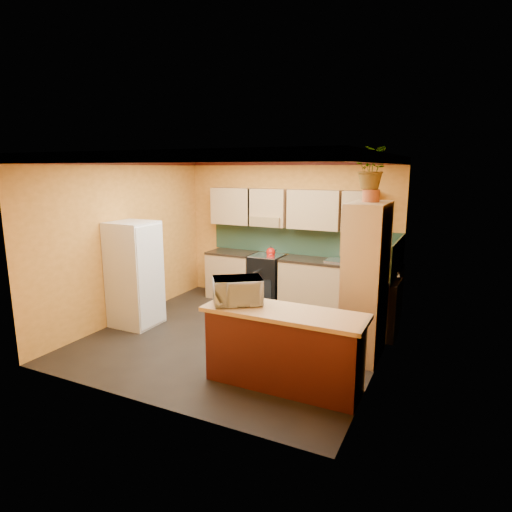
{
  "coord_description": "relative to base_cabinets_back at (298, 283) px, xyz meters",
  "views": [
    {
      "loc": [
        2.93,
        -5.41,
        2.53
      ],
      "look_at": [
        0.1,
        0.45,
        1.19
      ],
      "focal_mm": 30.0,
      "sensor_mm": 36.0,
      "label": 1
    }
  ],
  "objects": [
    {
      "name": "stove",
      "position": [
        -0.62,
        -0.0,
        0.02
      ],
      "size": [
        0.58,
        0.58,
        0.91
      ],
      "primitive_type": "cube",
      "color": "black",
      "rests_on": "ground"
    },
    {
      "name": "microwave",
      "position": [
        0.28,
        -2.87,
        0.65
      ],
      "size": [
        0.69,
        0.65,
        0.32
      ],
      "primitive_type": "imported",
      "rotation": [
        0.0,
        0.0,
        0.61
      ],
      "color": "silver",
      "rests_on": "bar_top"
    },
    {
      "name": "kettle",
      "position": [
        -0.53,
        -0.05,
        0.56
      ],
      "size": [
        0.22,
        0.22,
        0.18
      ],
      "primitive_type": null,
      "rotation": [
        0.0,
        0.0,
        -0.42
      ],
      "color": "#B7150C",
      "rests_on": "stove"
    },
    {
      "name": "pantry",
      "position": [
        1.55,
        -1.61,
        0.61
      ],
      "size": [
        0.48,
        0.9,
        2.1
      ],
      "primitive_type": "cube",
      "color": "tan",
      "rests_on": "ground"
    },
    {
      "name": "fern_pot",
      "position": [
        1.55,
        -1.56,
        1.74
      ],
      "size": [
        0.22,
        0.22,
        0.16
      ],
      "primitive_type": "cylinder",
      "color": "#9E4A26",
      "rests_on": "pantry"
    },
    {
      "name": "sink",
      "position": [
        0.77,
        0.0,
        0.5
      ],
      "size": [
        0.48,
        0.4,
        0.03
      ],
      "primitive_type": "cube",
      "color": "silver",
      "rests_on": "countertop_back"
    },
    {
      "name": "countertop_back",
      "position": [
        0.0,
        -0.0,
        0.46
      ],
      "size": [
        3.65,
        0.62,
        0.04
      ],
      "primitive_type": "cube",
      "color": "black",
      "rests_on": "base_cabinets_back"
    },
    {
      "name": "breakfast_bar",
      "position": [
        0.89,
        -2.87,
        0.0
      ],
      "size": [
        1.8,
        0.55,
        0.88
      ],
      "primitive_type": "cube",
      "color": "#501A12",
      "rests_on": "ground"
    },
    {
      "name": "base_cabinets_back",
      "position": [
        0.0,
        0.0,
        0.0
      ],
      "size": [
        3.65,
        0.6,
        0.88
      ],
      "primitive_type": "cube",
      "color": "tan",
      "rests_on": "ground"
    },
    {
      "name": "countertop_right",
      "position": [
        1.5,
        -0.81,
        0.46
      ],
      "size": [
        0.62,
        0.8,
        0.04
      ],
      "primitive_type": "cube",
      "color": "black",
      "rests_on": "base_cabinets_right"
    },
    {
      "name": "room_shell",
      "position": [
        -0.28,
        -1.52,
        1.65
      ],
      "size": [
        4.24,
        4.24,
        2.72
      ],
      "color": "black",
      "rests_on": "ground"
    },
    {
      "name": "bar_top",
      "position": [
        0.89,
        -2.87,
        0.47
      ],
      "size": [
        1.9,
        0.65,
        0.05
      ],
      "primitive_type": "cube",
      "color": "tan",
      "rests_on": "breakfast_bar"
    },
    {
      "name": "base_cabinets_right",
      "position": [
        1.5,
        -0.81,
        0.0
      ],
      "size": [
        0.6,
        0.8,
        0.88
      ],
      "primitive_type": "cube",
      "color": "tan",
      "rests_on": "ground"
    },
    {
      "name": "fridge",
      "position": [
        -2.05,
        -2.04,
        0.41
      ],
      "size": [
        0.68,
        0.66,
        1.7
      ],
      "primitive_type": "cube",
      "color": "silver",
      "rests_on": "ground"
    },
    {
      "name": "fern",
      "position": [
        1.55,
        -1.56,
        2.09
      ],
      "size": [
        0.52,
        0.47,
        0.53
      ],
      "primitive_type": "imported",
      "rotation": [
        0.0,
        0.0,
        -0.11
      ],
      "color": "tan",
      "rests_on": "fern_pot"
    }
  ]
}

